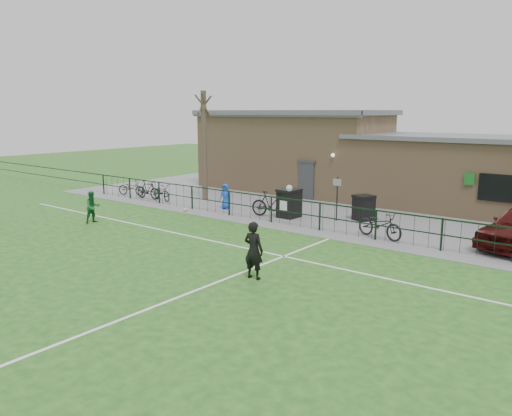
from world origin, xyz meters
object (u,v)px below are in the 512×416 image
Objects in this scene: sign_post at (337,199)px; bicycle_b at (148,190)px; bicycle_a at (131,188)px; bicycle_d at (271,204)px; ball_ground at (185,210)px; outfield_player at (93,207)px; wheelie_bin_right at (364,209)px; spectator_child at (226,196)px; bicycle_c at (162,192)px; bicycle_e at (380,225)px; wheelie_bin_left at (289,204)px; bare_tree at (204,146)px.

sign_post reaches higher than bicycle_b.
bicycle_d is (10.19, 0.11, 0.16)m from bicycle_a.
bicycle_d is 4.45m from ball_ground.
bicycle_d is 8.05m from outfield_player.
outfield_player is (2.86, -5.48, 0.17)m from bicycle_b.
outfield_player is at bearing -116.04° from wheelie_bin_right.
spectator_child is (-3.01, 0.18, 0.03)m from bicycle_d.
spectator_child is (5.42, 0.51, 0.12)m from bicycle_b.
sign_post is at bearing -68.06° from bicycle_c.
sign_post is 0.98× the size of bicycle_e.
outfield_player reaches higher than wheelie_bin_left.
wheelie_bin_left is 0.98× the size of spectator_child.
bicycle_e is at bearing -56.76° from outfield_player.
bicycle_e is (13.13, -0.39, 0.07)m from bicycle_c.
bicycle_a is 1.78m from bicycle_b.
bicycle_a is (-12.99, -1.30, -0.55)m from sign_post.
sign_post is (8.64, -0.44, -1.98)m from bare_tree.
bicycle_a is 1.34× the size of spectator_child.
spectator_child reaches higher than bicycle_b.
bicycle_e is 12.42m from outfield_player.
spectator_child is (2.83, -1.44, -2.34)m from bare_tree.
wheelie_bin_left is at bearing 91.26° from bicycle_e.
wheelie_bin_right reaches higher than bicycle_c.
bare_tree is at bearing 63.59° from bicycle_d.
bicycle_a is 7.34m from outfield_player.
bare_tree is 4.25× the size of outfield_player.
sign_post is 1.42× the size of outfield_player.
outfield_player is (0.27, -7.44, -2.29)m from bare_tree.
bicycle_c is 7.45m from bicycle_d.
wheelie_bin_right is 3.27m from bicycle_e.
outfield_player reaches higher than wheelie_bin_right.
outfield_player is at bearing 127.98° from bicycle_e.
bicycle_a is 0.85× the size of bicycle_d.
outfield_player is at bearing -140.10° from sign_post.
bicycle_d is at bearing -35.63° from outfield_player.
spectator_child is at bearing -27.05° from bare_tree.
spectator_child is (-5.81, -1.01, -0.36)m from sign_post.
wheelie_bin_left is 0.63× the size of sign_post.
bicycle_d reaches higher than bicycle_e.
bicycle_d is at bearing 97.43° from bicycle_e.
bicycle_d reaches higher than bicycle_b.
wheelie_bin_right is at bearing -64.33° from bicycle_c.
bare_tree is at bearing 136.75° from spectator_child.
bicycle_a is at bearing 79.79° from bicycle_d.
bicycle_b is at bearing -172.58° from wheelie_bin_left.
wheelie_bin_left is 3.71m from spectator_child.
outfield_player is at bearing 125.36° from bicycle_d.
sign_post is at bearing -103.29° from bicycle_a.
sign_post reaches higher than wheelie_bin_right.
bicycle_d is 5.71m from bicycle_e.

